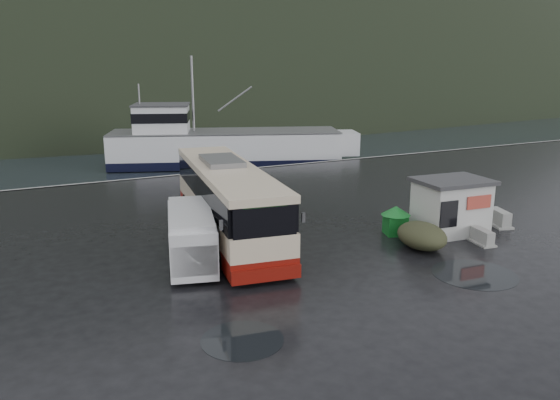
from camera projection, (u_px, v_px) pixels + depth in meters
name	position (u px, v px, depth m)	size (l,w,h in m)	color
ground	(323.00, 249.00, 25.69)	(160.00, 160.00, 0.00)	black
harbor_water	(71.00, 101.00, 121.38)	(300.00, 180.00, 0.02)	black
quay_edge	(194.00, 174.00, 43.09)	(160.00, 0.60, 1.50)	#999993
headland	(62.00, 81.00, 247.44)	(780.00, 540.00, 570.00)	black
coach_bus	(228.00, 236.00, 27.67)	(3.34, 13.58, 3.85)	beige
white_van	(192.00, 262.00, 24.03)	(1.99, 5.77, 2.41)	silver
waste_bin_left	(395.00, 234.00, 27.96)	(1.07, 1.07, 1.49)	#147526
waste_bin_right	(458.00, 235.00, 27.89)	(1.06, 1.06, 1.48)	#147526
dome_tent	(421.00, 247.00, 25.95)	(2.15, 3.01, 1.18)	#353721
ticket_kiosk	(449.00, 233.00, 28.18)	(3.63, 2.75, 2.84)	silver
jersey_barrier_a	(482.00, 244.00, 26.50)	(0.72, 1.44, 0.72)	#999993
jersey_barrier_b	(432.00, 236.00, 27.69)	(0.72, 1.45, 0.72)	#999993
jersey_barrier_c	(498.00, 225.00, 29.43)	(0.86, 1.71, 0.86)	#999993
fishing_trawler	(226.00, 151.00, 54.25)	(26.39, 5.78, 10.56)	silver
puddles	(424.00, 258.00, 24.60)	(19.54, 11.45, 0.01)	black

